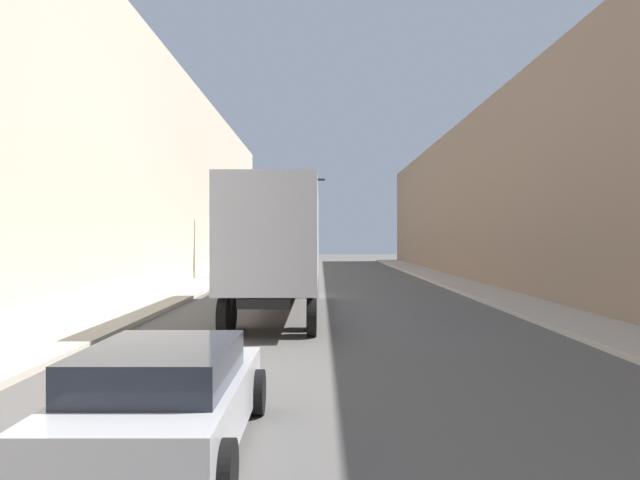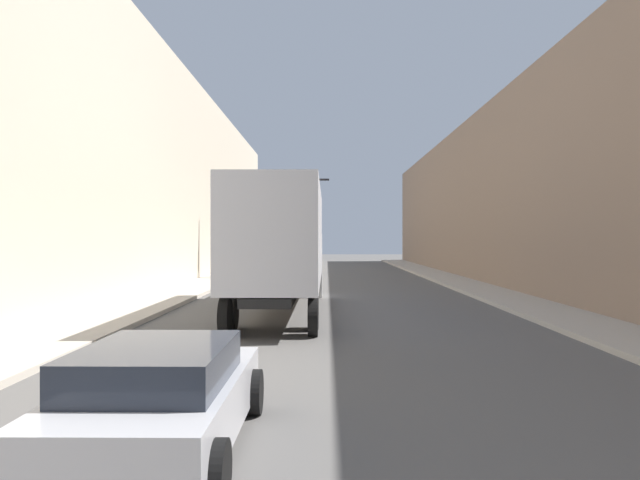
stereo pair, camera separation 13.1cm
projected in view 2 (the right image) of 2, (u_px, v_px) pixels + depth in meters
sidewalk_right at (480, 289)px, 29.87m from camera, size 2.35×80.00×0.15m
sidewalk_left at (191, 289)px, 30.02m from camera, size 2.35×80.00×0.15m
building_right at (567, 189)px, 29.82m from camera, size 6.00×80.00×9.75m
building_left at (104, 167)px, 30.05m from camera, size 6.00×80.00×11.93m
semi_truck at (284, 243)px, 21.41m from camera, size 2.55×13.68×4.14m
sedan_car at (161, 398)px, 7.33m from camera, size 2.06×4.37×1.28m
traffic_signal_gantry at (264, 205)px, 38.05m from camera, size 5.50×0.35×6.41m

